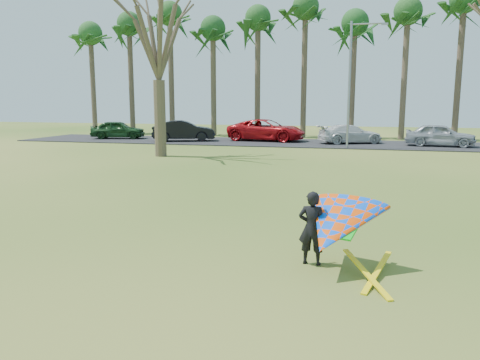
% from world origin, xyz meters
% --- Properties ---
extents(ground, '(100.00, 100.00, 0.00)m').
position_xyz_m(ground, '(0.00, 0.00, 0.00)').
color(ground, '#205111').
rests_on(ground, ground).
extents(parking_strip, '(46.00, 7.00, 0.06)m').
position_xyz_m(parking_strip, '(0.00, 25.00, 0.03)').
color(parking_strip, black).
rests_on(parking_strip, ground).
extents(palm_0, '(4.84, 4.84, 10.84)m').
position_xyz_m(palm_0, '(-22.00, 31.00, 9.17)').
color(palm_0, '#46392A').
rests_on(palm_0, ground).
extents(palm_1, '(4.84, 4.84, 11.54)m').
position_xyz_m(palm_1, '(-18.00, 31.00, 9.85)').
color(palm_1, '#483A2B').
rests_on(palm_1, ground).
extents(palm_2, '(4.84, 4.84, 12.24)m').
position_xyz_m(palm_2, '(-14.00, 31.00, 10.52)').
color(palm_2, '#46362A').
rests_on(palm_2, ground).
extents(palm_3, '(4.84, 4.84, 10.84)m').
position_xyz_m(palm_3, '(-10.00, 31.00, 9.17)').
color(palm_3, brown).
rests_on(palm_3, ground).
extents(palm_4, '(4.84, 4.84, 11.54)m').
position_xyz_m(palm_4, '(-6.00, 31.00, 9.85)').
color(palm_4, '#49392B').
rests_on(palm_4, ground).
extents(palm_5, '(4.84, 4.84, 12.24)m').
position_xyz_m(palm_5, '(-2.00, 31.00, 10.52)').
color(palm_5, brown).
rests_on(palm_5, ground).
extents(palm_6, '(4.84, 4.84, 10.84)m').
position_xyz_m(palm_6, '(2.00, 31.00, 9.17)').
color(palm_6, '#47362A').
rests_on(palm_6, ground).
extents(palm_7, '(4.84, 4.84, 11.54)m').
position_xyz_m(palm_7, '(6.00, 31.00, 9.85)').
color(palm_7, brown).
rests_on(palm_7, ground).
extents(palm_8, '(4.84, 4.84, 12.24)m').
position_xyz_m(palm_8, '(10.00, 31.00, 10.52)').
color(palm_8, '#4D3B2E').
rests_on(palm_8, ground).
extents(bare_tree_left, '(6.60, 6.60, 9.70)m').
position_xyz_m(bare_tree_left, '(-8.00, 15.00, 6.92)').
color(bare_tree_left, brown).
rests_on(bare_tree_left, ground).
extents(streetlight, '(2.28, 0.18, 8.00)m').
position_xyz_m(streetlight, '(2.16, 22.00, 4.46)').
color(streetlight, gray).
rests_on(streetlight, ground).
extents(car_0, '(4.55, 2.73, 1.45)m').
position_xyz_m(car_0, '(-16.25, 25.05, 0.79)').
color(car_0, '#183C1A').
rests_on(car_0, parking_strip).
extents(car_1, '(4.99, 3.15, 1.55)m').
position_xyz_m(car_1, '(-10.23, 24.21, 0.84)').
color(car_1, black).
rests_on(car_1, parking_strip).
extents(car_2, '(6.17, 3.39, 1.64)m').
position_xyz_m(car_2, '(-4.16, 25.99, 0.88)').
color(car_2, '#A90D12').
rests_on(car_2, parking_strip).
extents(car_3, '(4.96, 3.62, 1.33)m').
position_xyz_m(car_3, '(2.10, 25.34, 0.73)').
color(car_3, silver).
rests_on(car_3, parking_strip).
extents(car_4, '(4.65, 2.36, 1.52)m').
position_xyz_m(car_4, '(8.01, 24.62, 0.82)').
color(car_4, '#989EA5').
rests_on(car_4, parking_strip).
extents(kite_flyer, '(2.13, 2.39, 2.02)m').
position_xyz_m(kite_flyer, '(2.51, -0.88, 0.84)').
color(kite_flyer, black).
rests_on(kite_flyer, ground).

